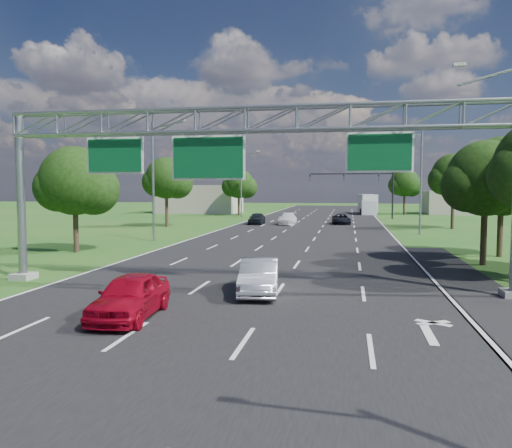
% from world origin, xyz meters
% --- Properties ---
extents(ground, '(220.00, 220.00, 0.00)m').
position_xyz_m(ground, '(0.00, 30.00, 0.00)').
color(ground, '#1D5519').
rests_on(ground, ground).
extents(road, '(18.00, 180.00, 0.02)m').
position_xyz_m(road, '(0.00, 30.00, 0.00)').
color(road, black).
rests_on(road, ground).
extents(road_flare, '(3.00, 30.00, 0.02)m').
position_xyz_m(road_flare, '(10.20, 14.00, 0.00)').
color(road_flare, black).
rests_on(road_flare, ground).
extents(sign_gantry, '(23.50, 1.00, 9.56)m').
position_xyz_m(sign_gantry, '(0.33, 12.00, 6.89)').
color(sign_gantry, gray).
rests_on(sign_gantry, ground).
extents(traffic_signal, '(12.21, 0.24, 7.00)m').
position_xyz_m(traffic_signal, '(7.48, 65.00, 5.17)').
color(traffic_signal, black).
rests_on(traffic_signal, ground).
extents(streetlight_l_near, '(2.97, 0.22, 10.16)m').
position_xyz_m(streetlight_l_near, '(-11.30, 30.00, 5.58)').
color(streetlight_l_near, gray).
rests_on(streetlight_l_near, ground).
extents(streetlight_l_far, '(2.97, 0.22, 10.16)m').
position_xyz_m(streetlight_l_far, '(-11.30, 65.00, 5.58)').
color(streetlight_l_far, gray).
rests_on(streetlight_l_far, ground).
extents(streetlight_r_mid, '(2.97, 0.22, 10.16)m').
position_xyz_m(streetlight_r_mid, '(11.30, 40.00, 5.58)').
color(streetlight_r_mid, gray).
rests_on(streetlight_r_mid, ground).
extents(tree_verge_la, '(5.76, 4.80, 7.40)m').
position_xyz_m(tree_verge_la, '(-13.92, 22.04, 4.76)').
color(tree_verge_la, '#2D2116').
rests_on(tree_verge_la, ground).
extents(tree_verge_lb, '(5.76, 4.80, 8.06)m').
position_xyz_m(tree_verge_lb, '(-15.92, 45.04, 5.41)').
color(tree_verge_lb, '#2D2116').
rests_on(tree_verge_lb, ground).
extents(tree_verge_lc, '(5.76, 4.80, 7.62)m').
position_xyz_m(tree_verge_lc, '(-12.92, 70.04, 4.98)').
color(tree_verge_lc, '#2D2116').
rests_on(tree_verge_lc, ground).
extents(tree_verge_rd, '(5.76, 4.80, 8.28)m').
position_xyz_m(tree_verge_rd, '(16.08, 48.04, 5.63)').
color(tree_verge_rd, '#2D2116').
rests_on(tree_verge_rd, ground).
extents(tree_verge_re, '(5.76, 4.80, 7.84)m').
position_xyz_m(tree_verge_re, '(14.08, 78.04, 5.20)').
color(tree_verge_re, '#2D2116').
rests_on(tree_verge_re, ground).
extents(building_left, '(14.00, 10.00, 5.00)m').
position_xyz_m(building_left, '(-22.00, 78.00, 2.50)').
color(building_left, '#AE9F92').
rests_on(building_left, ground).
extents(building_right, '(12.00, 9.00, 4.00)m').
position_xyz_m(building_right, '(24.00, 82.00, 2.00)').
color(building_right, '#AE9F92').
rests_on(building_right, ground).
extents(red_coupe, '(2.10, 4.61, 1.54)m').
position_xyz_m(red_coupe, '(-2.63, 6.06, 0.77)').
color(red_coupe, '#A4071C').
rests_on(red_coupe, ground).
extents(silver_sedan, '(2.10, 4.62, 1.47)m').
position_xyz_m(silver_sedan, '(1.04, 10.81, 0.74)').
color(silver_sedan, '#B5BAC2').
rests_on(silver_sedan, ground).
extents(car_queue_a, '(2.15, 4.99, 1.43)m').
position_xyz_m(car_queue_a, '(-2.59, 51.06, 0.72)').
color(car_queue_a, white).
rests_on(car_queue_a, ground).
extents(car_queue_b, '(2.54, 4.70, 1.25)m').
position_xyz_m(car_queue_b, '(3.84, 52.97, 0.63)').
color(car_queue_b, black).
rests_on(car_queue_b, ground).
extents(car_queue_c, '(1.79, 4.30, 1.46)m').
position_xyz_m(car_queue_c, '(-6.49, 51.01, 0.73)').
color(car_queue_c, black).
rests_on(car_queue_c, ground).
extents(box_truck, '(3.30, 9.20, 3.39)m').
position_xyz_m(box_truck, '(8.00, 79.33, 1.63)').
color(box_truck, silver).
rests_on(box_truck, ground).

